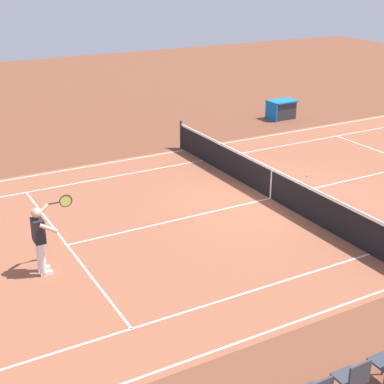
{
  "coord_description": "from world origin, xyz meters",
  "views": [
    {
      "loc": [
        9.98,
        13.0,
        6.75
      ],
      "look_at": [
        2.93,
        0.33,
        0.9
      ],
      "focal_mm": 53.86,
      "sensor_mm": 36.0,
      "label": 1
    }
  ],
  "objects_px": {
    "tennis_net": "(271,183)",
    "spectator_chair_3": "(353,378)",
    "equipment_cart_tarped": "(281,109)",
    "tennis_player_near": "(40,237)",
    "tennis_ball": "(307,175)"
  },
  "relations": [
    {
      "from": "tennis_net",
      "to": "tennis_player_near",
      "type": "height_order",
      "value": "tennis_player_near"
    },
    {
      "from": "tennis_ball",
      "to": "spectator_chair_3",
      "type": "distance_m",
      "value": 10.77
    },
    {
      "from": "tennis_net",
      "to": "spectator_chair_3",
      "type": "height_order",
      "value": "tennis_net"
    },
    {
      "from": "tennis_net",
      "to": "equipment_cart_tarped",
      "type": "relative_size",
      "value": 9.36
    },
    {
      "from": "tennis_net",
      "to": "spectator_chair_3",
      "type": "distance_m",
      "value": 8.76
    },
    {
      "from": "equipment_cart_tarped",
      "to": "tennis_player_near",
      "type": "bearing_deg",
      "value": 32.68
    },
    {
      "from": "tennis_player_near",
      "to": "equipment_cart_tarped",
      "type": "relative_size",
      "value": 1.36
    },
    {
      "from": "tennis_net",
      "to": "tennis_ball",
      "type": "distance_m",
      "value": 2.47
    },
    {
      "from": "tennis_player_near",
      "to": "spectator_chair_3",
      "type": "relative_size",
      "value": 1.93
    },
    {
      "from": "tennis_ball",
      "to": "tennis_net",
      "type": "bearing_deg",
      "value": 23.46
    },
    {
      "from": "tennis_player_near",
      "to": "spectator_chair_3",
      "type": "xyz_separation_m",
      "value": [
        -3.2,
        6.65,
        -0.41
      ]
    },
    {
      "from": "spectator_chair_3",
      "to": "equipment_cart_tarped",
      "type": "xyz_separation_m",
      "value": [
        -10.18,
        -15.24,
        -0.08
      ]
    },
    {
      "from": "tennis_ball",
      "to": "equipment_cart_tarped",
      "type": "xyz_separation_m",
      "value": [
        -3.87,
        -6.53,
        0.4
      ]
    },
    {
      "from": "tennis_net",
      "to": "equipment_cart_tarped",
      "type": "height_order",
      "value": "tennis_net"
    },
    {
      "from": "tennis_net",
      "to": "tennis_ball",
      "type": "xyz_separation_m",
      "value": [
        -2.22,
        -0.96,
        -0.46
      ]
    }
  ]
}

